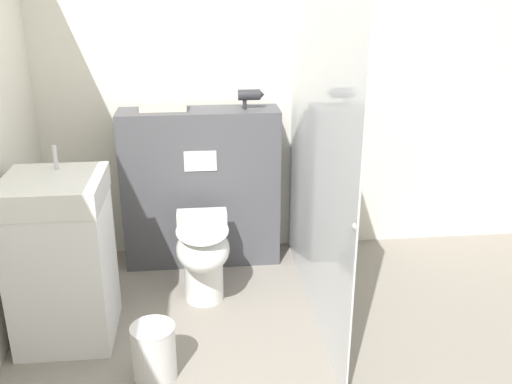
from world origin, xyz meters
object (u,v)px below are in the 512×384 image
at_px(sink_vanity, 62,259).
at_px(hair_drier, 250,95).
at_px(toilet, 203,253).
at_px(waste_bin, 154,352).

xyz_separation_m(sink_vanity, hair_drier, (1.16, 0.87, 0.74)).
height_order(toilet, sink_vanity, sink_vanity).
xyz_separation_m(hair_drier, waste_bin, (-0.63, -1.31, -1.08)).
bearing_deg(waste_bin, hair_drier, 64.25).
bearing_deg(hair_drier, toilet, -121.97).
bearing_deg(sink_vanity, hair_drier, 36.91).
xyz_separation_m(sink_vanity, waste_bin, (0.52, -0.45, -0.34)).
distance_m(toilet, sink_vanity, 0.86).
height_order(toilet, waste_bin, toilet).
bearing_deg(toilet, hair_drier, 58.03).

